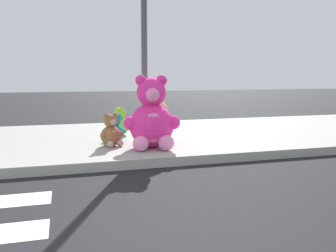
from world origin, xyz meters
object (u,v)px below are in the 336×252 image
sign_pole (144,50)px  plush_pink_large (152,119)px  plush_lime (119,124)px  plush_tan (161,121)px  plush_brown (111,133)px  plush_teal (116,130)px

sign_pole → plush_pink_large: (-0.01, -0.59, -1.20)m
plush_lime → plush_tan: (0.89, -0.05, 0.03)m
plush_brown → plush_tan: size_ratio=0.86×
plush_teal → plush_tan: 1.22m
plush_teal → plush_brown: (-0.15, -0.48, 0.03)m
plush_brown → plush_lime: plush_lime is taller
plush_brown → plush_lime: 1.18m
plush_teal → plush_brown: size_ratio=0.89×
plush_lime → sign_pole: bearing=-69.0°
sign_pole → plush_lime: size_ratio=5.34×
plush_tan → plush_brown: bearing=-138.2°
plush_teal → sign_pole: bearing=-26.1°
sign_pole → plush_tan: 1.75m
plush_pink_large → plush_tan: 1.56m
plush_teal → plush_brown: 0.50m
plush_teal → plush_lime: (0.17, 0.65, 0.03)m
plush_brown → plush_tan: bearing=41.8°
plush_tan → plush_teal: bearing=-150.6°
plush_brown → plush_pink_large: bearing=-28.9°
plush_brown → plush_lime: (0.32, 1.13, 0.00)m
sign_pole → plush_pink_large: bearing=-91.2°
plush_pink_large → plush_tan: bearing=68.9°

